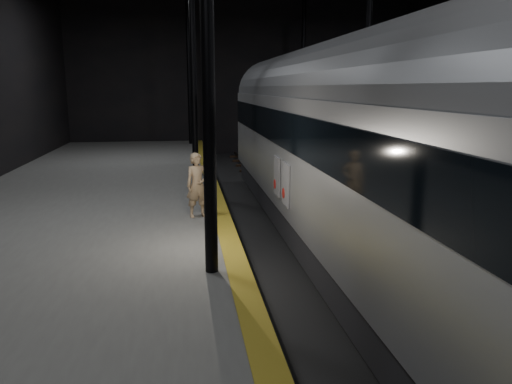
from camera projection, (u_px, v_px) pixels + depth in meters
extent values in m
plane|color=black|center=(333.00, 248.00, 14.81)|extent=(44.00, 44.00, 0.00)
cube|color=#50504E|center=(69.00, 243.00, 13.65)|extent=(9.00, 43.80, 1.00)
cube|color=olive|center=(223.00, 220.00, 14.15)|extent=(0.50, 43.80, 0.01)
cube|color=#3F3328|center=(309.00, 244.00, 14.67)|extent=(0.08, 43.00, 0.14)
cube|color=#3F3328|center=(356.00, 242.00, 14.88)|extent=(0.08, 43.00, 0.14)
cube|color=black|center=(333.00, 246.00, 14.80)|extent=(2.40, 42.00, 0.12)
cylinder|color=black|center=(207.00, 14.00, 9.17)|extent=(0.26, 0.26, 10.00)
cylinder|color=black|center=(193.00, 55.00, 20.79)|extent=(0.26, 0.26, 10.00)
cylinder|color=black|center=(367.00, 57.00, 21.86)|extent=(0.26, 0.26, 10.00)
cylinder|color=black|center=(189.00, 67.00, 32.41)|extent=(0.26, 0.26, 10.00)
cylinder|color=black|center=(303.00, 67.00, 33.49)|extent=(0.26, 0.26, 10.00)
cube|color=#A6A8AE|center=(333.00, 154.00, 14.50)|extent=(3.17, 21.84, 3.28)
cube|color=black|center=(331.00, 222.00, 14.92)|extent=(2.89, 21.40, 0.93)
cube|color=black|center=(334.00, 128.00, 14.34)|extent=(3.23, 21.51, 0.98)
cylinder|color=slate|center=(335.00, 97.00, 14.16)|extent=(3.10, 21.62, 3.10)
cube|color=black|center=(475.00, 379.00, 7.60)|extent=(1.97, 2.40, 0.38)
cube|color=black|center=(281.00, 186.00, 22.41)|extent=(1.97, 2.40, 0.38)
cube|color=silver|center=(286.00, 185.00, 13.35)|extent=(0.04, 0.82, 1.15)
cube|color=silver|center=(277.00, 176.00, 14.62)|extent=(0.04, 0.82, 1.15)
cylinder|color=red|center=(284.00, 193.00, 13.59)|extent=(0.03, 0.28, 0.28)
cylinder|color=red|center=(275.00, 184.00, 14.86)|extent=(0.03, 0.28, 0.28)
imported|color=tan|center=(197.00, 185.00, 14.31)|extent=(0.78, 0.63, 1.86)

